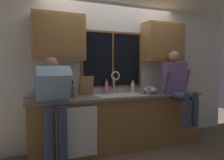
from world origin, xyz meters
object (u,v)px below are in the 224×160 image
object	(u,v)px
mixing_bowl	(150,90)
soap_dispenser	(149,91)
cutting_board	(87,85)
bottle_green_glass	(107,88)
person_standing	(54,100)
knife_block	(70,90)
person_sitting_on_counter	(178,83)
bottle_tall_clear	(133,87)

from	to	relation	value
mixing_bowl	soap_dispenser	distance (m)	0.19
cutting_board	bottle_green_glass	xyz separation A→B (m)	(0.36, -0.01, -0.05)
bottle_green_glass	person_standing	bearing A→B (deg)	-152.15
cutting_board	soap_dispenser	xyz separation A→B (m)	(0.99, -0.39, -0.10)
knife_block	soap_dispenser	bearing A→B (deg)	-9.92
soap_dispenser	person_sitting_on_counter	bearing A→B (deg)	-10.14
person_standing	knife_block	xyz separation A→B (m)	(0.29, 0.36, 0.07)
person_standing	bottle_green_glass	xyz separation A→B (m)	(0.97, 0.51, 0.08)
mixing_bowl	bottle_tall_clear	xyz separation A→B (m)	(-0.23, 0.24, 0.04)
knife_block	bottle_tall_clear	distance (m)	1.21
person_sitting_on_counter	mixing_bowl	xyz separation A→B (m)	(-0.41, 0.24, -0.13)
cutting_board	bottle_green_glass	distance (m)	0.37
person_sitting_on_counter	bottle_green_glass	world-z (taller)	person_sitting_on_counter
knife_block	cutting_board	bearing A→B (deg)	27.31
person_standing	knife_block	distance (m)	0.47
person_sitting_on_counter	knife_block	size ratio (longest dim) A/B	3.92
cutting_board	bottle_tall_clear	distance (m)	0.88
mixing_bowl	person_sitting_on_counter	bearing A→B (deg)	-30.42
knife_block	person_standing	bearing A→B (deg)	-129.24
person_standing	mixing_bowl	distance (m)	1.75
person_standing	soap_dispenser	world-z (taller)	person_standing
soap_dispenser	bottle_green_glass	world-z (taller)	bottle_green_glass
knife_block	soap_dispenser	size ratio (longest dim) A/B	1.89
bottle_tall_clear	mixing_bowl	bearing A→B (deg)	-45.67
bottle_tall_clear	person_standing	bearing A→B (deg)	-161.00
person_sitting_on_counter	mixing_bowl	world-z (taller)	person_sitting_on_counter
person_standing	person_sitting_on_counter	world-z (taller)	person_sitting_on_counter
cutting_board	bottle_tall_clear	xyz separation A→B (m)	(0.88, -0.01, -0.06)
person_standing	soap_dispenser	bearing A→B (deg)	4.73
person_sitting_on_counter	mixing_bowl	size ratio (longest dim) A/B	4.84
knife_block	cutting_board	world-z (taller)	cutting_board
knife_block	bottle_green_glass	size ratio (longest dim) A/B	1.19
cutting_board	knife_block	bearing A→B (deg)	-152.69
person_standing	cutting_board	xyz separation A→B (m)	(0.61, 0.52, 0.12)
person_standing	cutting_board	distance (m)	0.81
knife_block	bottle_green_glass	bearing A→B (deg)	12.75
knife_block	mixing_bowl	world-z (taller)	knife_block
person_sitting_on_counter	knife_block	xyz separation A→B (m)	(-1.84, 0.32, -0.08)
person_sitting_on_counter	knife_block	world-z (taller)	person_sitting_on_counter
knife_block	cutting_board	size ratio (longest dim) A/B	0.98
mixing_bowl	soap_dispenser	size ratio (longest dim) A/B	1.53
knife_block	bottle_green_glass	xyz separation A→B (m)	(0.68, 0.15, 0.00)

